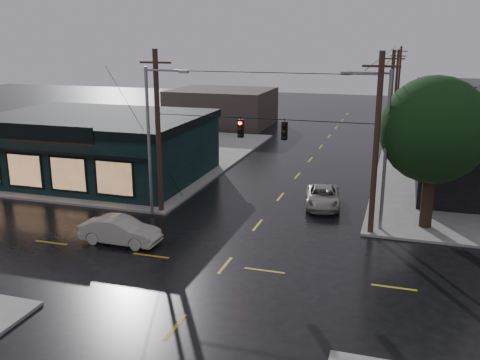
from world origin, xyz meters
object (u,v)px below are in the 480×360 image
(corner_tree, at_px, (434,130))
(utility_pole_nw, at_px, (161,212))
(sedan_cream, at_px, (120,231))
(suv_silver, at_px, (323,197))
(utility_pole_ne, at_px, (370,234))

(corner_tree, bearing_deg, utility_pole_nw, -173.41)
(sedan_cream, xyz_separation_m, suv_silver, (9.47, 9.70, -0.08))
(corner_tree, height_order, suv_silver, corner_tree)
(corner_tree, relative_size, utility_pole_nw, 0.86)
(corner_tree, bearing_deg, sedan_cream, -155.28)
(suv_silver, bearing_deg, corner_tree, -29.77)
(sedan_cream, height_order, suv_silver, sedan_cream)
(suv_silver, bearing_deg, sedan_cream, -143.15)
(sedan_cream, bearing_deg, utility_pole_nw, 2.57)
(utility_pole_nw, bearing_deg, sedan_cream, -88.22)
(utility_pole_ne, bearing_deg, suv_silver, 128.22)
(corner_tree, relative_size, suv_silver, 1.87)
(sedan_cream, relative_size, suv_silver, 0.94)
(corner_tree, height_order, utility_pole_ne, corner_tree)
(utility_pole_ne, xyz_separation_m, suv_silver, (-3.36, 4.27, 0.65))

